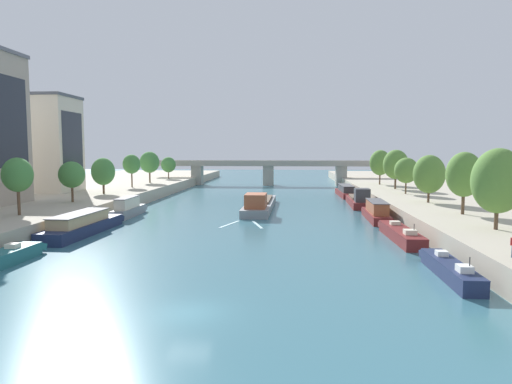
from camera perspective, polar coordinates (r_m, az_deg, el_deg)
ground_plane at (r=28.28m, az=-8.32°, el=-14.62°), size 400.00×400.00×0.00m
quay_left at (r=92.35m, az=-23.99°, el=-0.50°), size 36.00×170.00×2.17m
quay_right at (r=87.40m, az=25.58°, el=-0.86°), size 36.00×170.00×2.17m
barge_midriver at (r=73.71m, az=0.46°, el=-1.48°), size 4.44×24.05×3.24m
wake_behind_barge at (r=59.35m, az=-1.58°, el=-4.04°), size 5.60×5.92×0.03m
moored_boat_left_upstream at (r=56.08m, az=-20.73°, el=-3.84°), size 3.75×15.97×2.54m
moored_boat_left_midway at (r=68.88m, az=-15.56°, el=-1.96°), size 2.03×10.65×2.85m
moored_boat_right_midway at (r=38.02m, az=22.91°, el=-8.79°), size 1.83×10.87×2.30m
moored_boat_right_far at (r=51.55m, az=17.50°, el=-4.98°), size 2.36×12.99×2.36m
moored_boat_right_lone at (r=64.97m, az=14.72°, el=-2.41°), size 2.76×12.68×2.72m
moored_boat_right_downstream at (r=80.91m, az=12.66°, el=-1.00°), size 3.66×15.48×3.34m
moored_boat_right_upstream at (r=97.29m, az=11.06°, el=0.07°), size 3.02×14.91×2.40m
tree_left_distant at (r=58.69m, az=-27.51°, el=1.88°), size 3.39×3.39×6.56m
tree_left_midway at (r=70.29m, az=-21.92°, el=2.00°), size 3.64×3.64×5.80m
tree_left_nearest at (r=82.08m, az=-18.46°, el=2.42°), size 3.94×3.94×6.11m
tree_left_second at (r=95.04m, az=-15.21°, el=3.36°), size 3.48×3.48×6.54m
tree_left_far at (r=106.91m, az=-13.09°, el=3.62°), size 4.40×4.40×7.07m
tree_left_end_of_row at (r=121.17m, az=-10.83°, el=3.35°), size 3.79×3.79×5.63m
tree_right_second at (r=48.10m, az=27.86°, el=1.23°), size 4.72×4.72×7.60m
tree_right_midway at (r=57.98m, az=24.44°, el=1.99°), size 4.05×4.05×7.21m
tree_right_nearest at (r=69.16m, az=20.72°, el=2.08°), size 4.40×4.40×6.74m
tree_right_end_of_row at (r=81.55m, az=18.17°, el=2.56°), size 4.00×4.00×6.14m
tree_right_by_lamp at (r=91.52m, az=16.98°, el=3.29°), size 4.74×4.74×7.50m
tree_right_distant at (r=102.48m, az=15.17°, el=3.54°), size 4.46×4.46×7.44m
building_left_corner at (r=90.47m, az=-25.01°, el=5.47°), size 11.50×9.69×17.09m
bridge_far at (r=125.84m, az=1.54°, el=2.84°), size 63.48×4.40×6.74m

